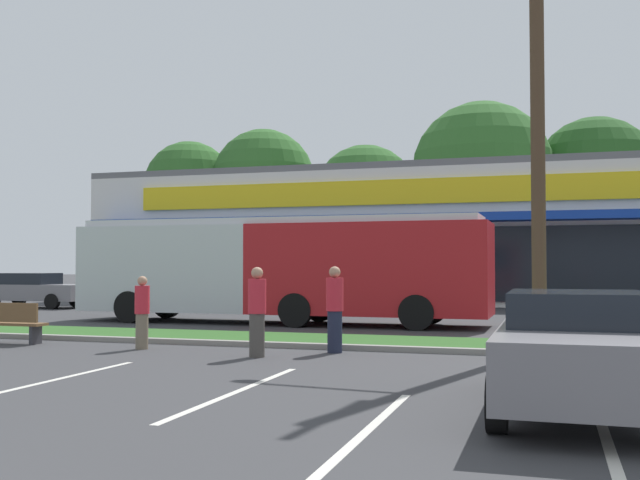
{
  "coord_description": "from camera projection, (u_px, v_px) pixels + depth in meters",
  "views": [
    {
      "loc": [
        6.19,
        -2.71,
        1.82
      ],
      "look_at": [
        -0.23,
        18.1,
        2.55
      ],
      "focal_mm": 41.94,
      "sensor_mm": 36.0,
      "label": 1
    }
  ],
  "objects": [
    {
      "name": "parking_stripe_1",
      "position": [
        47.0,
        381.0,
        11.64
      ],
      "size": [
        0.12,
        4.8,
        0.01
      ],
      "primitive_type": "cube",
      "color": "silver",
      "rests_on": "ground_plane"
    },
    {
      "name": "pedestrian_mid",
      "position": [
        142.0,
        312.0,
        16.16
      ],
      "size": [
        0.32,
        0.32,
        1.58
      ],
      "rotation": [
        0.0,
        0.0,
        1.26
      ],
      "color": "#726651",
      "rests_on": "ground_plane"
    },
    {
      "name": "grass_median",
      "position": [
        278.0,
        339.0,
        17.73
      ],
      "size": [
        56.0,
        2.2,
        0.12
      ],
      "primitive_type": "cube",
      "color": "#2D5B23",
      "rests_on": "ground_plane"
    },
    {
      "name": "tree_mid",
      "position": [
        482.0,
        171.0,
        44.4
      ],
      "size": [
        8.28,
        8.28,
        11.54
      ],
      "color": "#473323",
      "rests_on": "ground_plane"
    },
    {
      "name": "utility_pole",
      "position": [
        531.0,
        69.0,
        15.97
      ],
      "size": [
        3.06,
        2.4,
        11.32
      ],
      "color": "#4C3826",
      "rests_on": "ground_plane"
    },
    {
      "name": "car_0",
      "position": [
        34.0,
        290.0,
        31.86
      ],
      "size": [
        4.77,
        1.86,
        1.47
      ],
      "color": "slate",
      "rests_on": "ground_plane"
    },
    {
      "name": "tree_mid_right",
      "position": [
        595.0,
        178.0,
        44.87
      ],
      "size": [
        7.32,
        7.32,
        10.72
      ],
      "color": "#473323",
      "rests_on": "ground_plane"
    },
    {
      "name": "bus_stop_bench",
      "position": [
        11.0,
        322.0,
        17.26
      ],
      "size": [
        1.6,
        0.45,
        0.95
      ],
      "rotation": [
        0.0,
        0.0,
        3.14
      ],
      "color": "brown",
      "rests_on": "ground_plane"
    },
    {
      "name": "car_1",
      "position": [
        358.0,
        292.0,
        28.18
      ],
      "size": [
        4.61,
        1.94,
        1.54
      ],
      "rotation": [
        0.0,
        0.0,
        3.14
      ],
      "color": "navy",
      "rests_on": "ground_plane"
    },
    {
      "name": "parking_stripe_4",
      "position": [
        610.0,
        451.0,
        7.28
      ],
      "size": [
        0.12,
        4.8,
        0.01
      ],
      "primitive_type": "cube",
      "color": "silver",
      "rests_on": "ground_plane"
    },
    {
      "name": "pedestrian_far",
      "position": [
        257.0,
        312.0,
        14.75
      ],
      "size": [
        0.36,
        0.36,
        1.78
      ],
      "rotation": [
        0.0,
        0.0,
        1.81
      ],
      "color": "#47423D",
      "rests_on": "ground_plane"
    },
    {
      "name": "tree_mid_left",
      "position": [
        365.0,
        197.0,
        47.33
      ],
      "size": [
        6.59,
        6.59,
        9.44
      ],
      "color": "#473323",
      "rests_on": "ground_plane"
    },
    {
      "name": "car_3",
      "position": [
        577.0,
        349.0,
        9.22
      ],
      "size": [
        1.97,
        4.49,
        1.49
      ],
      "rotation": [
        0.0,
        0.0,
        -1.57
      ],
      "color": "slate",
      "rests_on": "ground_plane"
    },
    {
      "name": "parking_stripe_2",
      "position": [
        238.0,
        391.0,
        10.75
      ],
      "size": [
        0.12,
        4.8,
        0.01
      ],
      "primitive_type": "cube",
      "color": "silver",
      "rests_on": "ground_plane"
    },
    {
      "name": "storefront_building",
      "position": [
        412.0,
        237.0,
        38.83
      ],
      "size": [
        31.01,
        12.91,
        6.5
      ],
      "color": "silver",
      "rests_on": "ground_plane"
    },
    {
      "name": "curb_lip",
      "position": [
        259.0,
        344.0,
        16.56
      ],
      "size": [
        56.0,
        0.24,
        0.12
      ],
      "primitive_type": "cube",
      "color": "gray",
      "rests_on": "ground_plane"
    },
    {
      "name": "city_bus",
      "position": [
        278.0,
        267.0,
        23.22
      ],
      "size": [
        13.04,
        2.74,
        3.25
      ],
      "rotation": [
        0.0,
        0.0,
        3.13
      ],
      "color": "#AD191E",
      "rests_on": "ground_plane"
    },
    {
      "name": "parking_stripe_3",
      "position": [
        366.0,
        432.0,
        8.13
      ],
      "size": [
        0.12,
        4.8,
        0.01
      ],
      "primitive_type": "cube",
      "color": "silver",
      "rests_on": "ground_plane"
    },
    {
      "name": "tree_far_left",
      "position": [
        189.0,
        186.0,
        53.38
      ],
      "size": [
        6.41,
        6.41,
        10.66
      ],
      "color": "#473323",
      "rests_on": "ground_plane"
    },
    {
      "name": "tree_left",
      "position": [
        264.0,
        180.0,
        51.84
      ],
      "size": [
        7.08,
        7.08,
        11.25
      ],
      "color": "#473323",
      "rests_on": "ground_plane"
    },
    {
      "name": "pedestrian_by_pole",
      "position": [
        335.0,
        309.0,
        15.49
      ],
      "size": [
        0.36,
        0.36,
        1.79
      ],
      "rotation": [
        0.0,
        0.0,
        3.06
      ],
      "color": "#1E2338",
      "rests_on": "ground_plane"
    }
  ]
}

